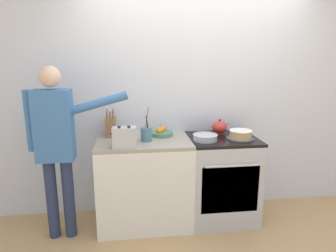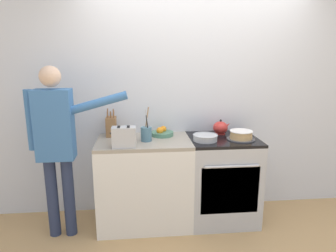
# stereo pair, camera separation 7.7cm
# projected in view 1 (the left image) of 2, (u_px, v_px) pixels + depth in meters

# --- Properties ---
(ground_plane) EXTENTS (16.00, 16.00, 0.00)m
(ground_plane) POSITION_uv_depth(u_px,v_px,m) (205.00, 234.00, 3.06)
(ground_plane) COLOR tan
(wall_back) EXTENTS (8.00, 0.04, 2.60)m
(wall_back) POSITION_uv_depth(u_px,v_px,m) (195.00, 99.00, 3.39)
(wall_back) COLOR silver
(wall_back) RESTS_ON ground_plane
(counter_cabinet) EXTENTS (0.97, 0.63, 0.93)m
(counter_cabinet) POSITION_uv_depth(u_px,v_px,m) (144.00, 182.00, 3.19)
(counter_cabinet) COLOR white
(counter_cabinet) RESTS_ON ground_plane
(stove_range) EXTENTS (0.72, 0.66, 0.93)m
(stove_range) POSITION_uv_depth(u_px,v_px,m) (221.00, 178.00, 3.29)
(stove_range) COLOR #B7BABF
(stove_range) RESTS_ON ground_plane
(layer_cake) EXTENTS (0.29, 0.29, 0.09)m
(layer_cake) POSITION_uv_depth(u_px,v_px,m) (240.00, 135.00, 3.12)
(layer_cake) COLOR #4C4C51
(layer_cake) RESTS_ON stove_range
(tea_kettle) EXTENTS (0.20, 0.16, 0.16)m
(tea_kettle) POSITION_uv_depth(u_px,v_px,m) (220.00, 127.00, 3.34)
(tea_kettle) COLOR red
(tea_kettle) RESTS_ON stove_range
(mixing_bowl) EXTENTS (0.26, 0.26, 0.07)m
(mixing_bowl) POSITION_uv_depth(u_px,v_px,m) (205.00, 137.00, 3.06)
(mixing_bowl) COLOR #B7BABF
(mixing_bowl) RESTS_ON stove_range
(knife_block) EXTENTS (0.11, 0.15, 0.30)m
(knife_block) POSITION_uv_depth(u_px,v_px,m) (111.00, 127.00, 3.21)
(knife_block) COLOR olive
(knife_block) RESTS_ON counter_cabinet
(utensil_crock) EXTENTS (0.11, 0.11, 0.35)m
(utensil_crock) POSITION_uv_depth(u_px,v_px,m) (146.00, 134.00, 3.03)
(utensil_crock) COLOR #477084
(utensil_crock) RESTS_ON counter_cabinet
(fruit_bowl) EXTENTS (0.24, 0.24, 0.10)m
(fruit_bowl) POSITION_uv_depth(u_px,v_px,m) (162.00, 133.00, 3.25)
(fruit_bowl) COLOR #4C7F66
(fruit_bowl) RESTS_ON counter_cabinet
(toaster) EXTENTS (0.24, 0.12, 0.20)m
(toaster) POSITION_uv_depth(u_px,v_px,m) (124.00, 137.00, 2.82)
(toaster) COLOR #B7BABF
(toaster) RESTS_ON counter_cabinet
(person_baker) EXTENTS (0.94, 0.20, 1.69)m
(person_baker) POSITION_uv_depth(u_px,v_px,m) (56.00, 139.00, 2.81)
(person_baker) COLOR #283351
(person_baker) RESTS_ON ground_plane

